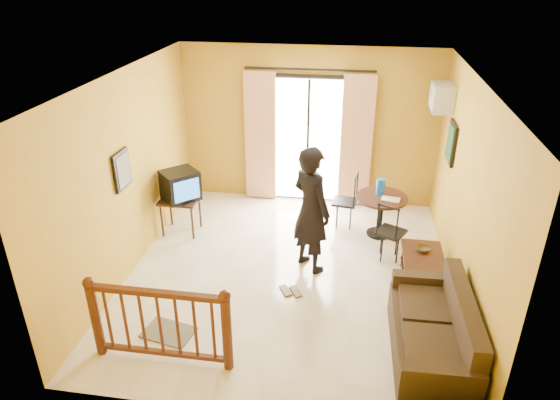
% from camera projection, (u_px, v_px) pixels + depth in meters
% --- Properties ---
extents(ground, '(5.00, 5.00, 0.00)m').
position_uv_depth(ground, '(288.00, 273.00, 7.17)').
color(ground, beige).
rests_on(ground, ground).
extents(room_shell, '(5.00, 5.00, 5.00)m').
position_uv_depth(room_shell, '(289.00, 163.00, 6.42)').
color(room_shell, white).
rests_on(room_shell, ground).
extents(balcony_door, '(2.25, 0.14, 2.46)m').
position_uv_depth(balcony_door, '(308.00, 140.00, 8.81)').
color(balcony_door, black).
rests_on(balcony_door, ground).
extents(tv_table, '(0.61, 0.51, 0.61)m').
position_uv_depth(tv_table, '(180.00, 203.00, 8.03)').
color(tv_table, black).
rests_on(tv_table, ground).
extents(television, '(0.71, 0.70, 0.47)m').
position_uv_depth(television, '(180.00, 185.00, 7.89)').
color(television, black).
rests_on(television, tv_table).
extents(picture_left, '(0.05, 0.42, 0.52)m').
position_uv_depth(picture_left, '(122.00, 170.00, 6.62)').
color(picture_left, black).
rests_on(picture_left, room_shell).
extents(dining_table, '(0.82, 0.82, 0.68)m').
position_uv_depth(dining_table, '(381.00, 205.00, 7.95)').
color(dining_table, black).
rests_on(dining_table, ground).
extents(water_jug, '(0.13, 0.13, 0.25)m').
position_uv_depth(water_jug, '(381.00, 186.00, 7.94)').
color(water_jug, blue).
rests_on(water_jug, dining_table).
extents(serving_tray, '(0.31, 0.23, 0.02)m').
position_uv_depth(serving_tray, '(391.00, 199.00, 7.78)').
color(serving_tray, beige).
rests_on(serving_tray, dining_table).
extents(dining_chairs, '(1.21, 1.40, 0.95)m').
position_uv_depth(dining_chairs, '(364.00, 241.00, 7.99)').
color(dining_chairs, black).
rests_on(dining_chairs, ground).
extents(air_conditioner, '(0.31, 0.60, 0.40)m').
position_uv_depth(air_conditioner, '(441.00, 97.00, 7.67)').
color(air_conditioner, silver).
rests_on(air_conditioner, room_shell).
extents(botanical_print, '(0.05, 0.50, 0.60)m').
position_uv_depth(botanical_print, '(451.00, 143.00, 7.29)').
color(botanical_print, black).
rests_on(botanical_print, room_shell).
extents(coffee_table, '(0.55, 0.99, 0.44)m').
position_uv_depth(coffee_table, '(423.00, 267.00, 6.80)').
color(coffee_table, black).
rests_on(coffee_table, ground).
extents(bowl, '(0.22, 0.22, 0.06)m').
position_uv_depth(bowl, '(423.00, 249.00, 6.88)').
color(bowl, '#4F3B1B').
rests_on(bowl, coffee_table).
extents(sofa, '(0.84, 1.75, 0.83)m').
position_uv_depth(sofa, '(436.00, 335.00, 5.56)').
color(sofa, '#322313').
rests_on(sofa, ground).
extents(standing_person, '(0.80, 0.79, 1.86)m').
position_uv_depth(standing_person, '(311.00, 210.00, 6.94)').
color(standing_person, black).
rests_on(standing_person, ground).
extents(stair_balustrade, '(1.63, 0.13, 1.04)m').
position_uv_depth(stair_balustrade, '(159.00, 320.00, 5.40)').
color(stair_balustrade, '#471E0F').
rests_on(stair_balustrade, ground).
extents(doormat, '(0.67, 0.52, 0.02)m').
position_uv_depth(doormat, '(169.00, 332.00, 6.04)').
color(doormat, '#605A4D').
rests_on(doormat, ground).
extents(sandals, '(0.35, 0.27, 0.03)m').
position_uv_depth(sandals, '(291.00, 291.00, 6.77)').
color(sandals, '#4F3B1B').
rests_on(sandals, ground).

